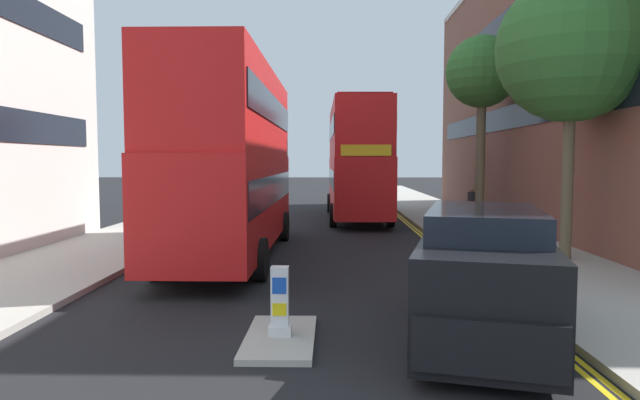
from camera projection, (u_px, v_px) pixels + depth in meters
name	position (u px, v px, depth m)	size (l,w,h in m)	color
sidewalk_right	(486.00, 237.00, 20.06)	(4.00, 80.00, 0.14)	#ADA89E
sidewalk_left	(135.00, 236.00, 20.33)	(4.00, 80.00, 0.14)	#ADA89E
kerb_line_outer	(439.00, 248.00, 18.11)	(0.10, 56.00, 0.01)	yellow
kerb_line_inner	(435.00, 248.00, 18.12)	(0.10, 56.00, 0.01)	yellow
traffic_island	(280.00, 338.00, 8.74)	(1.10, 2.20, 0.10)	#ADA89E
keep_left_bollard	(280.00, 304.00, 8.70)	(0.36, 0.28, 1.11)	silver
double_decker_bus_away	(232.00, 156.00, 16.29)	(2.81, 10.81, 5.64)	red
double_decker_bus_oncoming	(357.00, 158.00, 26.92)	(2.97, 10.86, 5.64)	red
taxi_minivan	(484.00, 276.00, 8.61)	(2.99, 5.12, 2.12)	black
pedestrian_far	(472.00, 205.00, 23.48)	(0.34, 0.22, 1.62)	#2D2D38
street_tree_near	(572.00, 49.00, 14.99)	(4.07, 4.07, 7.87)	#6B6047
street_tree_mid	(482.00, 74.00, 22.74)	(2.99, 2.99, 7.94)	#6B6047
townhouse_terrace_right	(625.00, 83.00, 23.60)	(10.08, 28.00, 12.50)	brown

